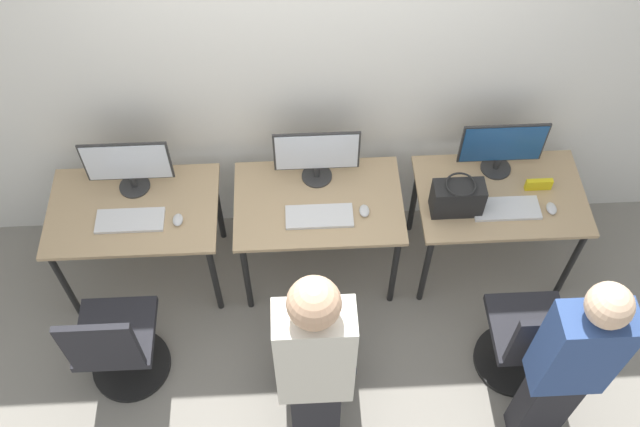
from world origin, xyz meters
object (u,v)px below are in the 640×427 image
office_chair_left (117,347)px  person_center (315,371)px  monitor_left (128,165)px  keyboard_left (130,220)px  keyboard_center (319,216)px  keyboard_right (506,209)px  mouse_right (551,208)px  mouse_center (364,211)px  handbag (458,198)px  monitor_center (317,155)px  monitor_right (502,147)px  person_right (568,366)px  office_chair_right (528,342)px  mouse_left (178,220)px  office_chair_center (316,352)px

office_chair_left → person_center: person_center is taller
monitor_left → keyboard_left: monitor_left is taller
monitor_left → office_chair_left: bearing=-95.0°
monitor_left → keyboard_center: monitor_left is taller
keyboard_right → mouse_right: 0.27m
keyboard_left → mouse_right: mouse_right is taller
keyboard_left → keyboard_center: 1.11m
mouse_center → handbag: size_ratio=0.30×
monitor_center → mouse_right: (1.38, -0.33, -0.19)m
monitor_left → person_center: size_ratio=0.30×
monitor_center → mouse_right: monitor_center is taller
office_chair_left → keyboard_right: bearing=14.9°
monitor_right → mouse_right: size_ratio=5.71×
office_chair_left → mouse_right: office_chair_left is taller
person_right → handbag: bearing=108.8°
keyboard_left → office_chair_right: 2.43m
mouse_left → monitor_center: (0.83, 0.30, 0.19)m
person_right → office_chair_left: bearing=169.3°
mouse_left → office_chair_left: size_ratio=0.10×
monitor_left → mouse_right: 2.52m
office_chair_center → handbag: 1.22m
keyboard_center → mouse_right: mouse_right is taller
monitor_center → mouse_center: (0.27, -0.29, -0.19)m
mouse_right → office_chair_right: 0.80m
keyboard_center → keyboard_right: size_ratio=1.00×
keyboard_right → person_right: bearing=-86.6°
person_right → monitor_right: bearing=92.6°
keyboard_left → office_chair_center: office_chair_center is taller
person_center → monitor_left: bearing=127.5°
mouse_center → monitor_right: bearing=19.4°
keyboard_right → monitor_center: bearing=164.4°
monitor_center → person_right: bearing=-49.5°
monitor_left → person_center: bearing=-52.5°
monitor_left → keyboard_center: size_ratio=1.29×
office_chair_left → mouse_right: 2.67m
person_center → keyboard_center: bearing=86.1°
keyboard_center → person_right: 1.59m
mouse_left → mouse_center: size_ratio=1.00×
keyboard_center → mouse_center: mouse_center is taller
keyboard_left → mouse_center: 1.38m
handbag → person_center: bearing=-129.1°
keyboard_center → keyboard_right: same height
handbag → keyboard_right: bearing=-3.1°
keyboard_right → monitor_left: bearing=172.7°
monitor_left → office_chair_center: (1.06, -0.99, -0.55)m
keyboard_center → office_chair_right: (1.17, -0.70, -0.35)m
office_chair_right → monitor_right: bearing=93.3°
person_center → keyboard_right: size_ratio=4.34×
monitor_right → monitor_center: bearing=-179.6°
monitor_left → mouse_center: (1.38, -0.26, -0.19)m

